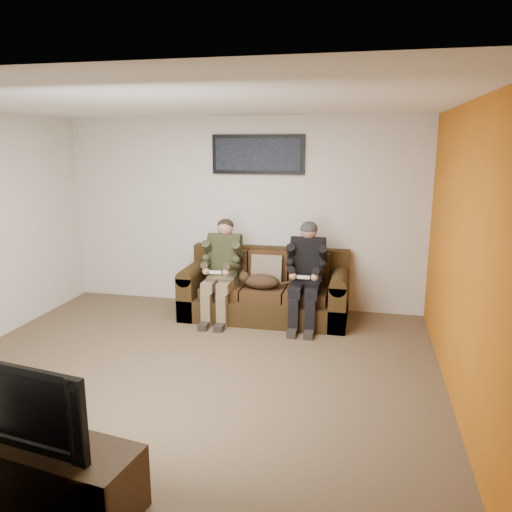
% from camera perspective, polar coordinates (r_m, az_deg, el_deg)
% --- Properties ---
extents(floor, '(5.00, 5.00, 0.00)m').
position_cam_1_polar(floor, '(5.20, -7.73, -12.94)').
color(floor, brown).
rests_on(floor, ground).
extents(ceiling, '(5.00, 5.00, 0.00)m').
position_cam_1_polar(ceiling, '(4.70, -8.71, 16.94)').
color(ceiling, silver).
rests_on(ceiling, ground).
extents(wall_back, '(5.00, 0.00, 5.00)m').
position_cam_1_polar(wall_back, '(6.91, -1.63, 4.89)').
color(wall_back, beige).
rests_on(wall_back, ground).
extents(wall_front, '(5.00, 0.00, 5.00)m').
position_cam_1_polar(wall_front, '(2.87, -24.23, -7.67)').
color(wall_front, beige).
rests_on(wall_front, ground).
extents(wall_right, '(0.00, 4.50, 4.50)m').
position_cam_1_polar(wall_right, '(4.56, 22.69, -0.21)').
color(wall_right, beige).
rests_on(wall_right, ground).
extents(accent_wall_right, '(0.00, 4.50, 4.50)m').
position_cam_1_polar(accent_wall_right, '(4.56, 22.56, -0.20)').
color(accent_wall_right, '#BA6112').
rests_on(accent_wall_right, ground).
extents(sofa, '(2.13, 0.92, 0.87)m').
position_cam_1_polar(sofa, '(6.62, 1.17, -4.08)').
color(sofa, '#31220E').
rests_on(sofa, ground).
extents(throw_pillow, '(0.41, 0.19, 0.40)m').
position_cam_1_polar(throw_pillow, '(6.58, 1.25, -1.55)').
color(throw_pillow, '#7F6B53').
rests_on(throw_pillow, sofa).
extents(throw_blanket, '(0.44, 0.21, 0.08)m').
position_cam_1_polar(throw_blanket, '(6.88, -3.64, 1.23)').
color(throw_blanket, tan).
rests_on(throw_blanket, sofa).
extents(person_left, '(0.51, 0.87, 1.28)m').
position_cam_1_polar(person_left, '(6.47, -3.88, -0.92)').
color(person_left, '#77674A').
rests_on(person_left, sofa).
extents(person_right, '(0.51, 0.86, 1.29)m').
position_cam_1_polar(person_right, '(6.26, 5.79, -1.39)').
color(person_right, black).
rests_on(person_right, sofa).
extents(cat, '(0.66, 0.26, 0.24)m').
position_cam_1_polar(cat, '(6.38, 0.46, -2.87)').
color(cat, '#472F1C').
rests_on(cat, sofa).
extents(framed_poster, '(1.25, 0.05, 0.52)m').
position_cam_1_polar(framed_poster, '(6.76, 0.21, 11.53)').
color(framed_poster, black).
rests_on(framed_poster, wall_back).
extents(tv_stand, '(1.40, 0.63, 0.42)m').
position_cam_1_polar(tv_stand, '(3.72, -23.36, -21.54)').
color(tv_stand, '#302010').
rests_on(tv_stand, ground).
extents(television, '(0.96, 0.27, 0.55)m').
position_cam_1_polar(television, '(3.48, -24.08, -14.88)').
color(television, black).
rests_on(television, tv_stand).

